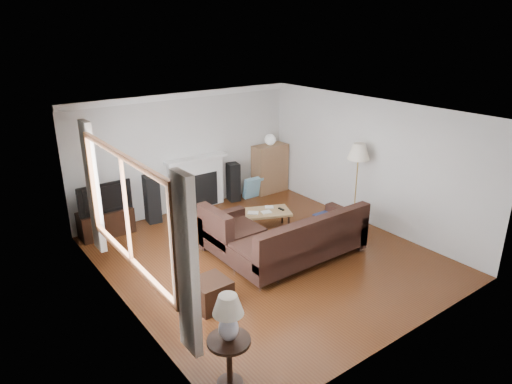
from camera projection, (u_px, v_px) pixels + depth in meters
room at (267, 189)px, 7.47m from camera, size 5.10×5.60×2.54m
window at (126, 210)px, 5.85m from camera, size 0.12×2.74×1.54m
curtain_near at (187, 267)px, 4.79m from camera, size 0.10×0.35×2.10m
curtain_far at (93, 188)px, 7.07m from camera, size 0.10×0.35×2.10m
fireplace at (197, 183)px, 9.78m from camera, size 1.40×0.26×1.15m
tv_stand at (106, 223)px, 8.64m from camera, size 0.99×0.44×0.49m
television at (103, 196)px, 8.45m from camera, size 0.99×0.13×0.57m
speaker_left at (152, 199)px, 9.13m from camera, size 0.31×0.35×0.97m
speaker_right at (233, 182)px, 10.25m from camera, size 0.29×0.33×0.87m
bookshelf at (270, 168)px, 10.76m from camera, size 0.83×0.39×1.14m
globe_lamp at (270, 140)px, 10.51m from camera, size 0.26×0.26×0.26m
sectional_sofa at (300, 238)px, 7.63m from camera, size 2.59×1.89×0.84m
coffee_table at (264, 220)px, 8.86m from camera, size 1.14×0.90×0.39m
footstool at (211, 293)px, 6.46m from camera, size 0.50×0.50×0.42m
floor_lamp at (356, 185)px, 8.87m from camera, size 0.47×0.47×1.67m
side_table at (229, 362)px, 5.02m from camera, size 0.48×0.48×0.60m
table_lamp at (228, 318)px, 4.82m from camera, size 0.34×0.34×0.55m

